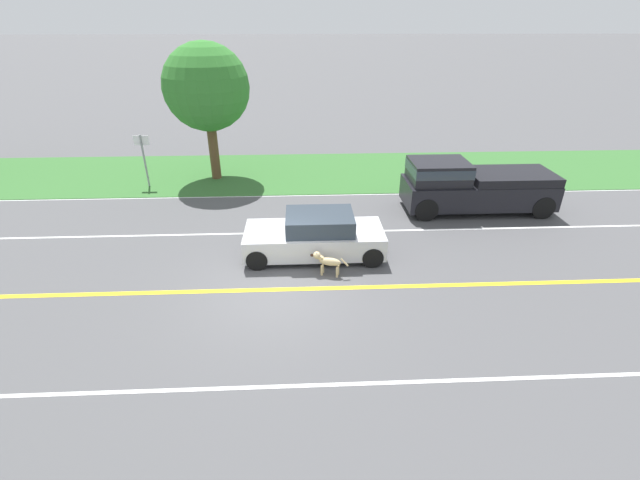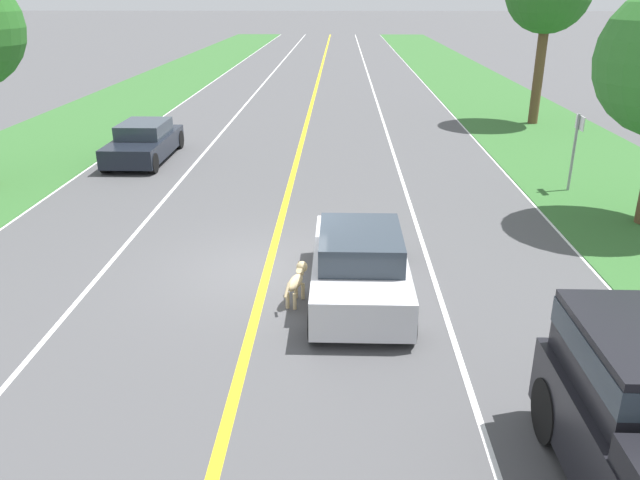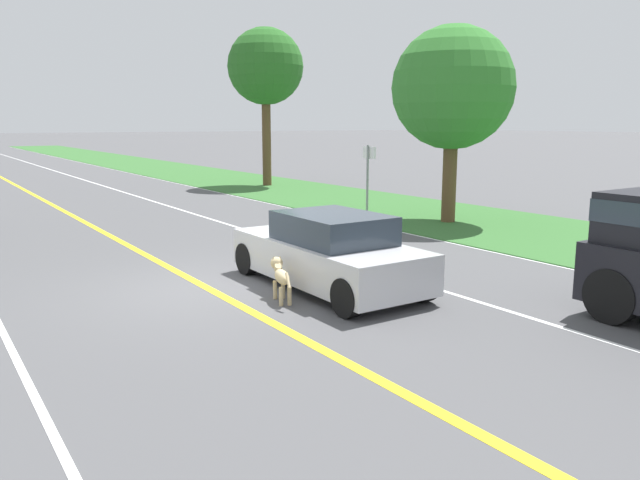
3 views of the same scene
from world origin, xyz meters
The scene contains 11 objects.
ground_plane centered at (0.00, 0.00, 0.00)m, with size 400.00×400.00×0.00m, color #4C4C4F.
centre_divider_line centered at (0.00, 0.00, 0.00)m, with size 0.18×160.00×0.01m, color yellow.
lane_edge_line_right centered at (7.00, 0.00, 0.00)m, with size 0.14×160.00×0.01m, color white.
lane_dash_same_dir centered at (3.50, 0.00, 0.00)m, with size 0.10×160.00×0.01m, color white.
lane_dash_oncoming centered at (-3.50, 0.00, 0.00)m, with size 0.10×160.00×0.01m, color white.
grass_verge_right centered at (10.00, 0.00, 0.01)m, with size 6.00×160.00×0.03m, color #33662D.
ego_car centered at (1.92, -1.15, 0.65)m, with size 1.82×4.26×1.40m.
dog centered at (0.73, -1.44, 0.45)m, with size 0.43×1.11×0.73m.
pickup_truck centered at (5.19, -7.21, 1.00)m, with size 2.01×5.56×1.97m.
roadside_tree_right_near centered at (9.32, 3.17, 4.02)m, with size 3.64×3.64×5.86m.
street_sign centered at (8.37, 5.98, 1.46)m, with size 0.11×0.64×2.30m.
Camera 1 is at (-9.84, -0.76, 6.66)m, focal length 24.00 mm.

